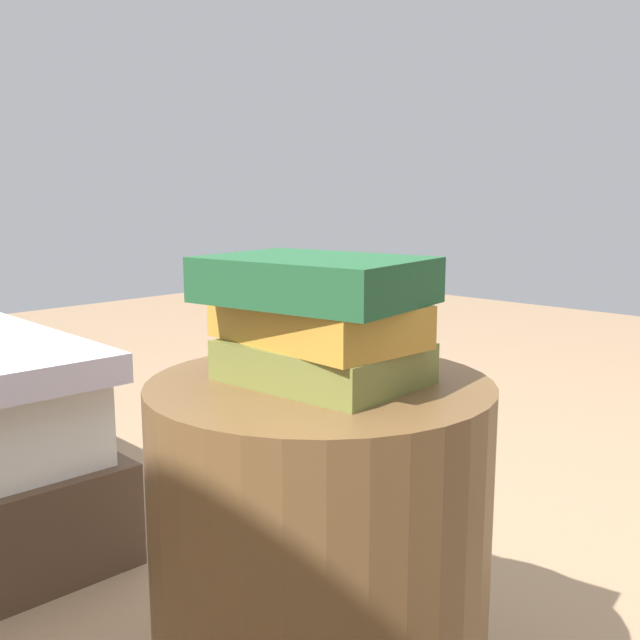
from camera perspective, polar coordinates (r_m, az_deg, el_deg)
side_table at (r=1.07m, az=-0.00°, el=-18.42°), size 0.47×0.47×0.52m
book_olive at (r=0.97m, az=0.33°, el=-3.31°), size 0.26×0.20×0.05m
book_ochre at (r=0.96m, az=-0.40°, el=-0.14°), size 0.28×0.19×0.06m
book_forest at (r=0.95m, az=-0.55°, el=3.20°), size 0.30×0.24×0.06m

